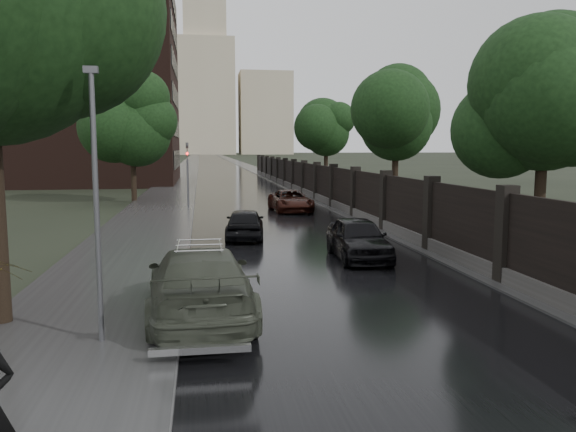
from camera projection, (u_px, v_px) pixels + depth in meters
The scene contains 17 objects.
ground at pixel (410, 362), 9.73m from camera, with size 800.00×800.00×0.00m, color black.
road at pixel (210, 158), 196.08m from camera, with size 8.00×420.00×0.02m, color black.
sidewalk_left at pixel (193, 158), 195.15m from camera, with size 4.00×420.00×0.16m, color #2D2D2D.
verge_right at pixel (226, 158), 196.91m from camera, with size 3.00×420.00×0.08m, color #2D2D2D.
fence_right at pixel (311, 184), 41.71m from camera, with size 0.45×75.72×2.70m.
tree_left_far at pixel (132, 124), 37.30m from camera, with size 4.25×4.25×7.39m.
tree_right_a at pixel (545, 109), 18.13m from camera, with size 4.08×4.08×7.01m.
tree_right_b at pixel (396, 125), 31.86m from camera, with size 4.08×4.08×7.01m.
tree_right_c at pixel (326, 133), 49.51m from camera, with size 4.08×4.08×7.01m.
lamp_post at pixel (96, 205), 10.06m from camera, with size 0.25×0.12×5.11m.
traffic_light at pixel (188, 170), 33.30m from camera, with size 0.16×0.32×4.00m.
brick_building at pixel (55, 85), 56.77m from camera, with size 24.00×18.00×20.00m, color black.
stalinist_tower at pixel (206, 82), 299.30m from camera, with size 92.00×30.00×159.00m.
volga_sedan at pixel (200, 283), 12.17m from camera, with size 2.20×5.40×1.57m, color #414638.
hatchback_left at pixel (245, 223), 22.75m from camera, with size 1.51×3.76×1.28m, color black.
car_right_near at pixel (358, 238), 18.63m from camera, with size 1.65×4.11×1.40m, color black.
car_right_far at pixel (291, 201), 32.53m from camera, with size 2.09×4.53×1.26m, color black.
Camera 1 is at (-3.54, -8.91, 3.70)m, focal length 35.00 mm.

